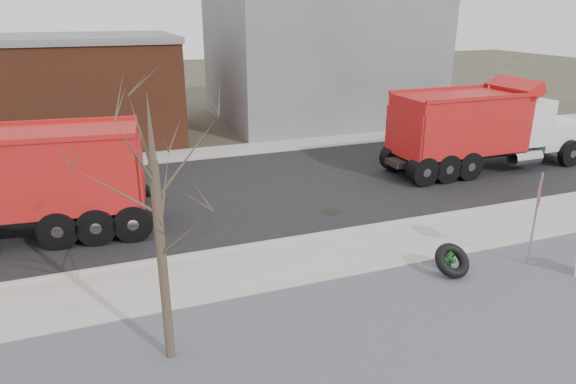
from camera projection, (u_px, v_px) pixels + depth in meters
name	position (u px, v px, depth m)	size (l,w,h in m)	color
ground	(280.00, 270.00, 13.43)	(120.00, 120.00, 0.00)	#383328
gravel_verge	(338.00, 347.00, 10.34)	(60.00, 5.00, 0.03)	slate
sidewalk	(276.00, 265.00, 13.64)	(60.00, 2.50, 0.06)	#9E9B93
curb	(261.00, 244.00, 14.78)	(60.00, 0.15, 0.11)	#9E9B93
road	(222.00, 193.00, 18.98)	(60.00, 9.40, 0.02)	black
far_sidewalk	(193.00, 154.00, 24.00)	(60.00, 2.00, 0.06)	#9E9B93
building_grey	(319.00, 52.00, 30.93)	(12.00, 10.00, 8.00)	gray
bare_tree	(157.00, 200.00, 8.97)	(3.20, 3.20, 5.20)	#382D23
fire_hydrant	(448.00, 259.00, 13.27)	(0.42, 0.41, 0.74)	#245E2C
truck_tire	(452.00, 261.00, 13.03)	(0.99, 0.91, 0.84)	black
stop_sign	(538.00, 203.00, 13.09)	(0.50, 0.53, 2.58)	gray
dump_truck_red_a	(482.00, 126.00, 21.28)	(9.20, 2.60, 3.70)	black
dump_truck_red_b	(9.00, 179.00, 14.69)	(8.65, 3.33, 3.61)	black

